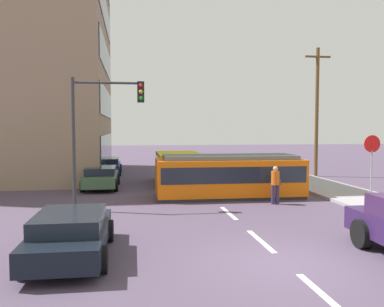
{
  "coord_description": "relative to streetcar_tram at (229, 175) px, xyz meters",
  "views": [
    {
      "loc": [
        -3.77,
        -9.45,
        3.33
      ],
      "look_at": [
        -0.91,
        9.62,
        2.13
      ],
      "focal_mm": 38.3,
      "sensor_mm": 36.0,
      "label": 1
    }
  ],
  "objects": [
    {
      "name": "lane_stripe_2",
      "position": [
        -0.9,
        -3.64,
        -1.05
      ],
      "size": [
        0.16,
        2.4,
        0.01
      ],
      "primitive_type": "cube",
      "color": "silver",
      "rests_on": "ground"
    },
    {
      "name": "lane_stripe_4",
      "position": [
        -0.9,
        12.0,
        -1.05
      ],
      "size": [
        0.16,
        2.4,
        0.01
      ],
      "primitive_type": "cube",
      "color": "silver",
      "rests_on": "ground"
    },
    {
      "name": "stop_sign",
      "position": [
        5.85,
        -2.46,
        1.14
      ],
      "size": [
        0.76,
        0.07,
        2.88
      ],
      "color": "gray",
      "rests_on": "sidewalk_curb_right"
    },
    {
      "name": "city_bus",
      "position": [
        -1.84,
        5.06,
        -0.01
      ],
      "size": [
        2.59,
        5.26,
        1.84
      ],
      "color": "#D0BD0C",
      "rests_on": "ground"
    },
    {
      "name": "traffic_light_mast",
      "position": [
        -5.83,
        -2.22,
        2.67
      ],
      "size": [
        2.89,
        0.33,
        5.35
      ],
      "color": "#333333",
      "rests_on": "ground"
    },
    {
      "name": "lane_stripe_3",
      "position": [
        -0.9,
        6.0,
        -1.05
      ],
      "size": [
        0.16,
        2.4,
        0.01
      ],
      "primitive_type": "cube",
      "color": "silver",
      "rests_on": "ground"
    },
    {
      "name": "streetcar_tram",
      "position": [
        0.0,
        0.0,
        0.0
      ],
      "size": [
        7.03,
        2.65,
        2.05
      ],
      "color": "orange",
      "rests_on": "ground"
    },
    {
      "name": "utility_pole_mid",
      "position": [
        7.96,
        7.47,
        3.51
      ],
      "size": [
        1.8,
        0.24,
        8.78
      ],
      "color": "brown",
      "rests_on": "ground"
    },
    {
      "name": "parked_sedan_far",
      "position": [
        -6.4,
        10.82,
        -0.43
      ],
      "size": [
        2.07,
        4.32,
        1.19
      ],
      "color": "#15329A",
      "rests_on": "ground"
    },
    {
      "name": "ground_plane",
      "position": [
        -0.9,
        0.36,
        -1.06
      ],
      "size": [
        120.0,
        120.0,
        0.0
      ],
      "primitive_type": "plane",
      "color": "#4C3E53"
    },
    {
      "name": "lane_stripe_1",
      "position": [
        -0.9,
        -7.64,
        -1.05
      ],
      "size": [
        0.16,
        2.4,
        0.01
      ],
      "primitive_type": "cube",
      "color": "silver",
      "rests_on": "ground"
    },
    {
      "name": "parked_sedan_mid",
      "position": [
        -6.32,
        3.96,
        -0.44
      ],
      "size": [
        1.95,
        4.45,
        1.19
      ],
      "color": "#3F5D40",
      "rests_on": "ground"
    },
    {
      "name": "pedestrian_crossing",
      "position": [
        1.58,
        -2.05,
        -0.12
      ],
      "size": [
        0.47,
        0.36,
        1.67
      ],
      "color": "#322B4C",
      "rests_on": "ground"
    },
    {
      "name": "lane_stripe_0",
      "position": [
        -0.9,
        -11.64,
        -1.05
      ],
      "size": [
        0.16,
        2.4,
        0.01
      ],
      "primitive_type": "cube",
      "color": "silver",
      "rests_on": "ground"
    },
    {
      "name": "parked_sedan_near",
      "position": [
        -6.21,
        -8.37,
        -0.43
      ],
      "size": [
        2.03,
        4.44,
        1.19
      ],
      "color": "black",
      "rests_on": "ground"
    }
  ]
}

